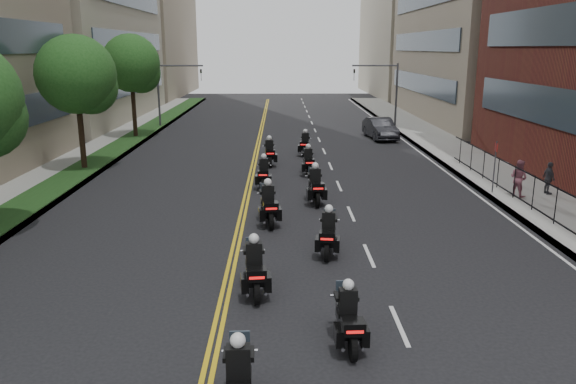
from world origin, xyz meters
The scene contains 21 objects.
sidewalk_right centered at (12.00, 25.00, 0.07)m, with size 4.00×90.00×0.15m, color gray.
sidewalk_left centered at (-12.00, 25.00, 0.07)m, with size 4.00×90.00×0.15m, color gray.
grass_strip centered at (-11.20, 25.00, 0.17)m, with size 2.00×90.00×0.04m, color #193915.
building_right_far centered at (21.50, 78.00, 13.00)m, with size 15.00×28.00×26.00m, color #A39783.
building_left_far centered at (-22.00, 78.00, 13.00)m, with size 16.00×28.00×26.00m, color gray.
iron_fence centered at (11.00, 12.00, 0.90)m, with size 0.05×28.00×1.50m.
street_trees centered at (-11.05, 18.61, 5.13)m, with size 4.40×38.40×7.98m.
traffic_signal_right centered at (9.54, 42.00, 3.70)m, with size 4.09×0.20×5.60m.
traffic_signal_left centered at (-9.54, 42.00, 3.70)m, with size 4.09×0.20×5.60m.
motorcycle_1 centered at (1.76, 4.08, 0.65)m, with size 0.53×2.21×1.63m.
motorcycle_2 centered at (-0.59, 7.04, 0.70)m, with size 0.68×2.40×1.77m.
motorcycle_3 centered at (1.80, 10.21, 0.68)m, with size 0.71×2.34×1.73m.
motorcycle_4 centered at (-0.32, 13.66, 0.73)m, with size 0.76×2.51×1.85m.
motorcycle_5 centered at (1.77, 16.78, 0.74)m, with size 0.63×2.53×1.87m.
motorcycle_6 centered at (-0.67, 19.75, 0.68)m, with size 0.54×2.34×1.73m.
motorcycle_7 centered at (1.74, 22.70, 0.68)m, with size 0.55×2.34×1.73m.
motorcycle_8 centered at (-0.47, 25.34, 0.71)m, with size 0.63×2.44×1.80m.
motorcycle_9 centered at (1.82, 28.61, 0.68)m, with size 0.71×2.32×1.72m.
parked_sedan centered at (8.00, 35.40, 0.81)m, with size 1.72×4.93×1.62m, color black.
pedestrian_b centered at (11.31, 17.30, 1.02)m, with size 0.84×0.66×1.73m, color #884A59.
pedestrian_c centered at (12.91, 17.65, 0.92)m, with size 0.91×0.38×1.55m, color #38383F.
Camera 1 is at (0.14, -8.05, 6.93)m, focal length 35.00 mm.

